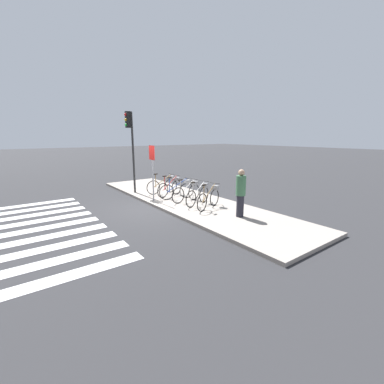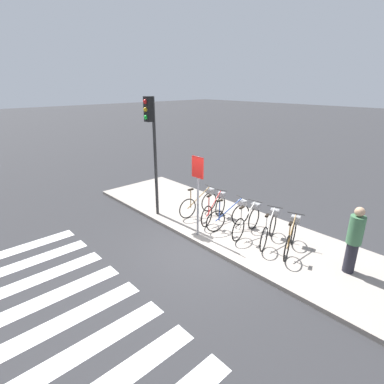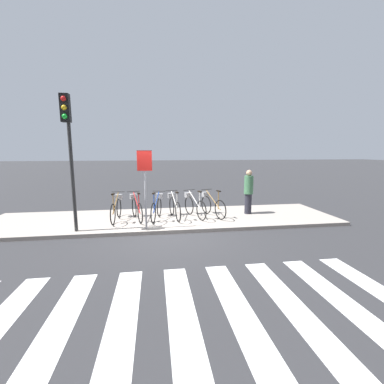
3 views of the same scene
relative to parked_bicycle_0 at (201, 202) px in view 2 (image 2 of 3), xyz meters
name	(u,v)px [view 2 (image 2 of 3)]	position (x,y,z in m)	size (l,w,h in m)	color
ground_plane	(206,250)	(1.70, -1.43, -0.56)	(120.00, 120.00, 0.00)	#2D2D30
sidewalk	(241,231)	(1.70, 0.11, -0.50)	(12.26, 3.10, 0.12)	#9E9389
parked_bicycle_0	(201,202)	(0.00, 0.00, 0.00)	(0.46, 1.65, 1.01)	black
parked_bicycle_1	(215,207)	(0.67, 0.01, 0.00)	(0.60, 1.60, 1.01)	black
parked_bicycle_2	(231,214)	(1.38, -0.04, 0.00)	(0.53, 1.62, 1.01)	black
parked_bicycle_3	(248,220)	(1.99, 0.03, 0.00)	(0.46, 1.63, 1.01)	black
parked_bicycle_4	(270,227)	(2.71, 0.08, 0.00)	(0.65, 1.57, 1.01)	black
parked_bicycle_5	(291,236)	(3.38, 0.10, 0.00)	(0.68, 1.56, 1.01)	black
pedestrian	(354,239)	(4.84, 0.26, 0.44)	(0.34, 0.34, 1.67)	#23232D
traffic_light	(152,133)	(-1.04, -1.19, 2.35)	(0.24, 0.40, 3.91)	#2D2D2D
sign_post	(198,183)	(1.04, -1.14, 1.18)	(0.44, 0.07, 2.39)	#99999E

